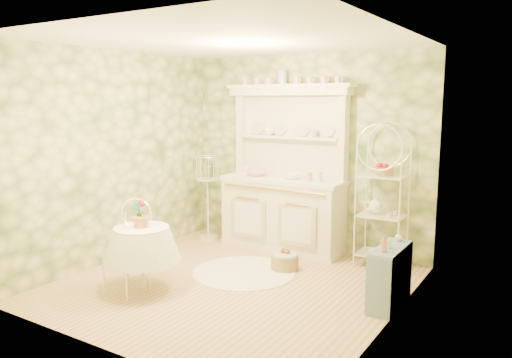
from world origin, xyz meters
The scene contains 22 objects.
floor centered at (0.00, 0.00, 0.00)m, with size 3.60×3.60×0.00m, color #D5B07F.
ceiling centered at (0.00, 0.00, 2.70)m, with size 3.60×3.60×0.00m, color white.
wall_left centered at (-1.80, 0.00, 1.35)m, with size 3.60×3.60×0.00m, color beige.
wall_right centered at (1.80, 0.00, 1.35)m, with size 3.60×3.60×0.00m, color beige.
wall_back centered at (0.00, 1.80, 1.35)m, with size 3.60×3.60×0.00m, color beige.
wall_front centered at (0.00, -1.80, 1.35)m, with size 3.60×3.60×0.00m, color beige.
kitchen_dresser centered at (-0.20, 1.52, 1.15)m, with size 1.87×0.61×2.29m, color white.
bakers_rack centered at (1.21, 1.53, 0.97)m, with size 0.60×0.43×1.94m, color white.
side_shelf centered at (1.68, 0.38, 0.29)m, with size 0.25×0.68×0.58m, color #7287AA.
round_table centered at (-0.74, -0.66, 0.31)m, with size 0.57×0.57×0.63m, color white.
cafe_chair centered at (-0.82, -0.82, 0.50)m, with size 0.46×0.46×1.00m, color white.
birdcage_stand centered at (-1.40, 1.37, 0.72)m, with size 0.34×0.34×1.45m, color white.
floor_basket centered at (0.26, 0.76, 0.10)m, with size 0.30×0.30×0.20m, color #A0824E.
lace_rug centered at (-0.11, 0.40, 0.01)m, with size 1.25×1.25×0.01m, color white.
bowl_floral centered at (-0.62, 1.49, 1.02)m, with size 0.29×0.29×0.07m, color white.
bowl_white centered at (-0.05, 1.51, 1.02)m, with size 0.23×0.23×0.07m, color white.
cup_left centered at (-0.52, 1.68, 1.61)m, with size 0.13×0.13×0.11m, color white.
cup_right centered at (0.18, 1.68, 1.61)m, with size 0.10×0.10×0.10m, color white.
potted_geranium centered at (-0.76, -0.66, 0.85)m, with size 0.16×0.11×0.30m, color #3F7238.
bottle_amber centered at (1.67, 0.18, 0.68)m, with size 0.07×0.07×0.17m, color #CD7B55.
bottle_blue centered at (1.67, 0.33, 0.65)m, with size 0.05×0.05×0.11m, color #9FC2DE.
bottle_glass centered at (1.68, 0.64, 0.65)m, with size 0.08×0.08×0.10m, color silver.
Camera 1 is at (3.10, -4.45, 2.08)m, focal length 35.00 mm.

